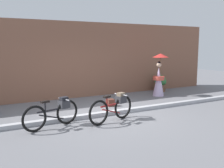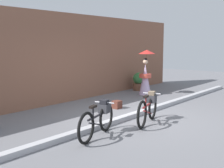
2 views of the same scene
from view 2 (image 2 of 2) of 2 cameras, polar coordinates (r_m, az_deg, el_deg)
ground_plane at (r=8.13m, az=3.80°, el=-6.65°), size 30.00×30.00×0.00m
building_wall at (r=10.14m, az=-11.18°, el=4.99°), size 14.00×0.40×3.11m
sidewalk_curb at (r=8.12m, az=3.80°, el=-6.24°), size 14.00×0.20×0.12m
bicycle_near_officer at (r=6.46m, az=-2.68°, el=-6.79°), size 1.60×0.60×0.77m
bicycle_far_side at (r=7.56m, az=7.19°, el=-4.61°), size 1.61×0.62×0.79m
person_with_parasol at (r=11.73m, az=6.62°, el=2.05°), size 0.68×0.68×1.81m
potted_plant_by_door at (r=12.85m, az=5.37°, el=0.53°), size 0.54×0.53×0.79m
backpack_spare at (r=9.23m, az=1.02°, el=-4.04°), size 0.26×0.24×0.25m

